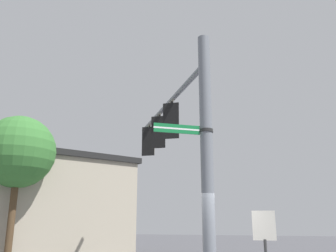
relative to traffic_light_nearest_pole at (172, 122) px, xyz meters
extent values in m
cylinder|color=slate|center=(1.49, -2.52, -1.75)|extent=(0.31, 0.31, 6.64)
cylinder|color=slate|center=(-0.40, 0.65, 0.78)|extent=(3.92, 6.41, 0.16)
cylinder|color=black|center=(0.00, -0.02, 0.61)|extent=(0.08, 0.08, 0.18)
cube|color=tan|center=(0.00, -0.02, -0.01)|extent=(0.36, 0.30, 1.05)
sphere|color=red|center=(0.00, 0.17, 0.34)|extent=(0.22, 0.22, 0.22)
cube|color=tan|center=(0.00, 0.19, 0.44)|extent=(0.24, 0.20, 0.03)
sphere|color=brown|center=(0.00, 0.17, -0.01)|extent=(0.22, 0.22, 0.22)
cube|color=tan|center=(0.00, 0.19, 0.09)|extent=(0.24, 0.20, 0.03)
sphere|color=#0F4C19|center=(0.00, 0.17, -0.36)|extent=(0.22, 0.22, 0.22)
cube|color=tan|center=(0.00, 0.19, -0.26)|extent=(0.24, 0.20, 0.03)
cube|color=black|center=(0.00, -0.19, -0.01)|extent=(0.54, 0.03, 1.22)
cylinder|color=black|center=(-0.84, 1.38, 0.61)|extent=(0.08, 0.08, 0.18)
cube|color=tan|center=(-0.84, 1.38, -0.01)|extent=(0.36, 0.30, 1.05)
sphere|color=red|center=(-0.84, 1.57, 0.34)|extent=(0.22, 0.22, 0.22)
cube|color=tan|center=(-0.84, 1.59, 0.44)|extent=(0.24, 0.20, 0.03)
sphere|color=brown|center=(-0.84, 1.57, -0.01)|extent=(0.22, 0.22, 0.22)
cube|color=tan|center=(-0.84, 1.59, 0.09)|extent=(0.24, 0.20, 0.03)
sphere|color=#0F4C19|center=(-0.84, 1.57, -0.36)|extent=(0.22, 0.22, 0.22)
cube|color=tan|center=(-0.84, 1.59, -0.26)|extent=(0.24, 0.20, 0.03)
cube|color=black|center=(-0.84, 1.21, -0.01)|extent=(0.54, 0.03, 1.22)
cylinder|color=black|center=(-1.67, 2.78, 0.61)|extent=(0.08, 0.08, 0.18)
cube|color=tan|center=(-1.67, 2.78, -0.01)|extent=(0.36, 0.30, 1.05)
sphere|color=red|center=(-1.67, 2.97, 0.34)|extent=(0.22, 0.22, 0.22)
cube|color=tan|center=(-1.67, 2.99, 0.44)|extent=(0.24, 0.20, 0.03)
sphere|color=brown|center=(-1.67, 2.97, -0.01)|extent=(0.22, 0.22, 0.22)
cube|color=tan|center=(-1.67, 2.99, 0.09)|extent=(0.24, 0.20, 0.03)
sphere|color=#0F4C19|center=(-1.67, 2.97, -0.36)|extent=(0.22, 0.22, 0.22)
cube|color=tan|center=(-1.67, 2.99, -0.26)|extent=(0.24, 0.20, 0.03)
cube|color=black|center=(-1.67, 2.61, -0.01)|extent=(0.54, 0.03, 1.22)
cube|color=#147238|center=(0.84, -2.91, -1.02)|extent=(1.03, 0.63, 0.22)
cube|color=white|center=(0.84, -2.92, -1.02)|extent=(1.02, 0.61, 0.04)
cylinder|color=#262626|center=(1.49, -2.52, -1.02)|extent=(0.35, 0.35, 0.08)
cube|color=#A89E89|center=(-9.39, 5.87, -2.62)|extent=(11.28, 11.61, 4.90)
cube|color=#193F1E|center=(-12.50, 8.27, -2.37)|extent=(5.77, 7.07, 0.30)
cube|color=black|center=(-9.39, 5.87, -0.02)|extent=(11.73, 12.07, 0.30)
cylinder|color=#4C3823|center=(-7.28, 1.86, -3.24)|extent=(0.29, 0.29, 3.66)
sphere|color=#387533|center=(-7.28, 1.86, -0.32)|extent=(3.11, 3.11, 3.11)
cube|color=silver|center=(2.74, -1.05, -3.31)|extent=(0.60, 0.04, 0.76)
camera|label=1|loc=(2.73, -11.09, -3.18)|focal=37.94mm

